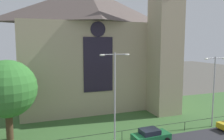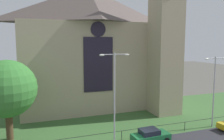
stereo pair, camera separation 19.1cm
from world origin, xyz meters
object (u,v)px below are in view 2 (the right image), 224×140
(tree_left_near, at_px, (7,89))
(streetlamp_far, at_px, (214,83))
(church_building, at_px, (94,46))
(parked_car_green, at_px, (150,136))
(streetlamp_near, at_px, (114,87))

(tree_left_near, height_order, streetlamp_far, streetlamp_far)
(church_building, bearing_deg, parked_car_green, -82.87)
(streetlamp_far, distance_m, parked_car_green, 11.12)
(tree_left_near, distance_m, streetlamp_far, 24.84)
(church_building, height_order, streetlamp_far, church_building)
(church_building, xyz_separation_m, tree_left_near, (-12.58, -10.28, -4.43))
(tree_left_near, relative_size, parked_car_green, 2.12)
(tree_left_near, relative_size, streetlamp_near, 0.92)
(church_building, distance_m, tree_left_near, 16.83)
(streetlamp_far, xyz_separation_m, parked_car_green, (-9.84, -1.40, -4.99))
(streetlamp_far, relative_size, parked_car_green, 2.14)
(church_building, distance_m, streetlamp_far, 19.45)
(church_building, xyz_separation_m, streetlamp_near, (-1.67, -14.74, -4.16))
(streetlamp_near, xyz_separation_m, streetlamp_far, (13.53, 0.00, -0.38))
(streetlamp_far, height_order, parked_car_green, streetlamp_far)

